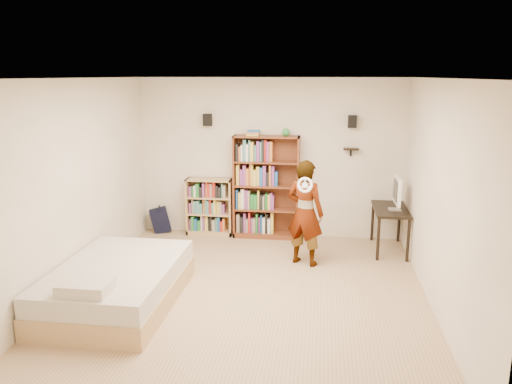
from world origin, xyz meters
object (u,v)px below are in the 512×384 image
Objects in this scene: computer_desk at (389,229)px; daybed at (117,279)px; low_bookshelf at (210,207)px; tall_bookshelf at (266,187)px; person at (305,213)px.

computer_desk reaches higher than daybed.
computer_desk is 4.26m from daybed.
low_bookshelf is 2.88m from daybed.
daybed is at bearing -118.06° from tall_bookshelf.
low_bookshelf is 2.09m from person.
tall_bookshelf is at bearing 61.94° from daybed.
low_bookshelf is at bearing 79.78° from daybed.
low_bookshelf is 0.47× the size of daybed.
daybed is (-0.51, -2.83, -0.19)m from low_bookshelf.
tall_bookshelf is 0.83× the size of daybed.
person is at bearing 36.57° from daybed.
tall_bookshelf is 1.06m from low_bookshelf.
daybed is 2.79m from person.
computer_desk is (2.02, -0.42, -0.53)m from tall_bookshelf.
low_bookshelf is 3.04m from computer_desk.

